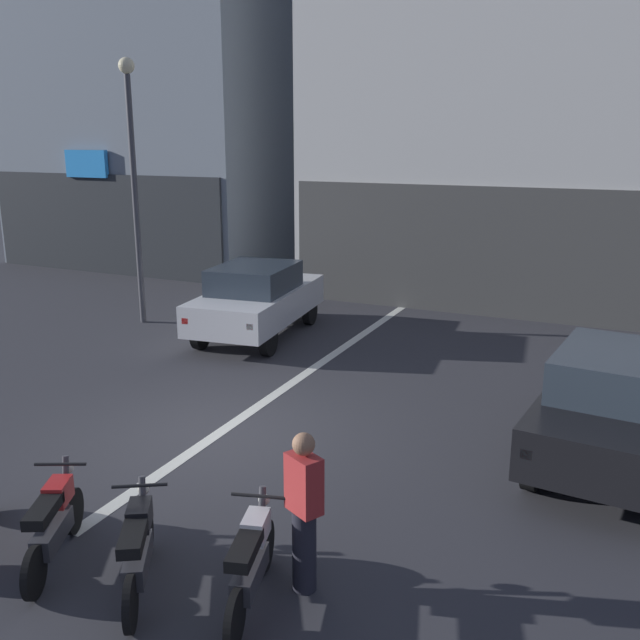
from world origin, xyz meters
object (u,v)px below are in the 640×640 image
(street_lamp, at_px, (133,164))
(motorcycle_white_row_right_mid, at_px, (251,560))
(car_white_crossing_near, at_px, (257,298))
(person_by_motorcycles, at_px, (304,511))
(car_black_parked_kerbside, at_px, (618,404))
(motorcycle_black_row_centre, at_px, (138,548))
(motorcycle_red_row_left_mid, at_px, (54,522))

(street_lamp, bearing_deg, motorcycle_white_row_right_mid, -46.16)
(car_white_crossing_near, height_order, person_by_motorcycles, person_by_motorcycles)
(car_black_parked_kerbside, height_order, motorcycle_black_row_centre, car_black_parked_kerbside)
(car_white_crossing_near, xyz_separation_m, motorcycle_white_row_right_mid, (4.55, -8.09, -0.43))
(motorcycle_red_row_left_mid, xyz_separation_m, person_by_motorcycles, (2.58, 0.67, 0.40))
(motorcycle_black_row_centre, height_order, person_by_motorcycles, person_by_motorcycles)
(motorcycle_red_row_left_mid, bearing_deg, car_black_parked_kerbside, 43.08)
(car_black_parked_kerbside, xyz_separation_m, person_by_motorcycles, (-2.64, -4.21, -0.03))
(car_black_parked_kerbside, distance_m, person_by_motorcycles, 4.97)
(motorcycle_red_row_left_mid, bearing_deg, motorcycle_black_row_centre, -0.46)
(motorcycle_black_row_centre, relative_size, motorcycle_white_row_right_mid, 0.90)
(motorcycle_red_row_left_mid, height_order, person_by_motorcycles, person_by_motorcycles)
(motorcycle_red_row_left_mid, relative_size, motorcycle_white_row_right_mid, 0.95)
(car_black_parked_kerbside, height_order, person_by_motorcycles, person_by_motorcycles)
(car_white_crossing_near, distance_m, street_lamp, 4.25)
(street_lamp, height_order, motorcycle_black_row_centre, street_lamp)
(car_black_parked_kerbside, xyz_separation_m, motorcycle_red_row_left_mid, (-5.23, -4.89, -0.43))
(motorcycle_black_row_centre, height_order, motorcycle_white_row_right_mid, same)
(street_lamp, distance_m, motorcycle_white_row_right_mid, 11.58)
(car_black_parked_kerbside, bearing_deg, car_white_crossing_near, 155.31)
(car_white_crossing_near, xyz_separation_m, person_by_motorcycles, (4.91, -7.69, -0.03))
(car_black_parked_kerbside, distance_m, motorcycle_black_row_centre, 6.41)
(street_lamp, bearing_deg, car_white_crossing_near, 1.36)
(street_lamp, distance_m, motorcycle_red_row_left_mid, 10.46)
(street_lamp, bearing_deg, motorcycle_black_row_centre, -51.57)
(car_black_parked_kerbside, relative_size, street_lamp, 0.70)
(car_black_parked_kerbside, height_order, street_lamp, street_lamp)
(car_white_crossing_near, distance_m, motorcycle_red_row_left_mid, 8.69)
(motorcycle_black_row_centre, xyz_separation_m, motorcycle_white_row_right_mid, (1.11, 0.28, 0.00))
(street_lamp, height_order, motorcycle_red_row_left_mid, street_lamp)
(person_by_motorcycles, bearing_deg, motorcycle_white_row_right_mid, -132.48)
(street_lamp, bearing_deg, motorcycle_red_row_left_mid, -56.54)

